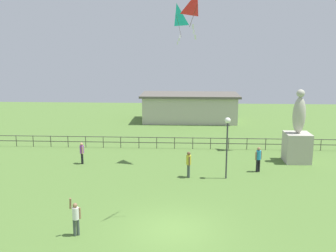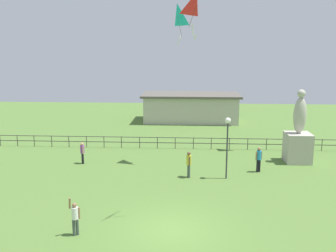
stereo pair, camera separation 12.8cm
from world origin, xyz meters
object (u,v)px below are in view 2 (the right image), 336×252
object	(u,v)px
person_0	(75,216)
lamppost	(228,134)
person_2	(259,158)
kite_2	(197,5)
kite_0	(177,16)
person_3	(189,163)
statue_monument	(298,140)
person_1	(82,152)

from	to	relation	value
person_0	lamppost	bearing A→B (deg)	47.04
person_2	kite_2	size ratio (longest dim) A/B	0.86
lamppost	person_2	bearing A→B (deg)	32.12
kite_0	person_0	bearing A→B (deg)	-110.51
person_2	kite_0	world-z (taller)	kite_0
lamppost	person_3	world-z (taller)	lamppost
statue_monument	person_0	distance (m)	17.20
kite_2	person_0	bearing A→B (deg)	-159.39
lamppost	kite_0	world-z (taller)	kite_0
lamppost	kite_2	world-z (taller)	kite_2
statue_monument	kite_0	size ratio (longest dim) A/B	2.00
person_2	person_3	distance (m)	4.77
lamppost	person_3	bearing A→B (deg)	178.15
lamppost	person_1	bearing A→B (deg)	165.50
person_2	person_3	bearing A→B (deg)	-163.87
person_1	person_2	bearing A→B (deg)	-5.42
lamppost	kite_0	xyz separation A→B (m)	(-3.24, 2.91, 7.24)
statue_monument	kite_0	distance (m)	12.15
person_0	person_2	world-z (taller)	person_0
statue_monument	kite_2	size ratio (longest dim) A/B	2.69
statue_monument	lamppost	size ratio (longest dim) A/B	1.34
kite_2	person_3	bearing A→B (deg)	92.57
person_0	person_1	bearing A→B (deg)	104.28
person_0	person_2	size ratio (longest dim) A/B	1.05
statue_monument	person_0	bearing A→B (deg)	-137.33
lamppost	person_2	world-z (taller)	lamppost
person_2	kite_0	size ratio (longest dim) A/B	0.64
person_1	kite_0	xyz separation A→B (m)	(6.62, 0.36, 9.23)
statue_monument	person_2	bearing A→B (deg)	-141.99
person_0	person_3	distance (m)	9.24
person_0	person_2	xyz separation A→B (m)	(9.46, 9.17, 0.08)
person_0	person_1	world-z (taller)	person_0
person_2	kite_2	distance (m)	12.22
lamppost	kite_2	distance (m)	9.30
kite_2	person_2	bearing A→B (deg)	59.17
statue_monument	person_3	distance (m)	8.66
statue_monument	person_0	world-z (taller)	statue_monument
kite_0	statue_monument	bearing A→B (deg)	6.41
person_3	person_2	bearing A→B (deg)	16.13
person_3	kite_0	size ratio (longest dim) A/B	0.64
person_0	kite_0	distance (m)	14.67
person_3	person_1	bearing A→B (deg)	161.77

